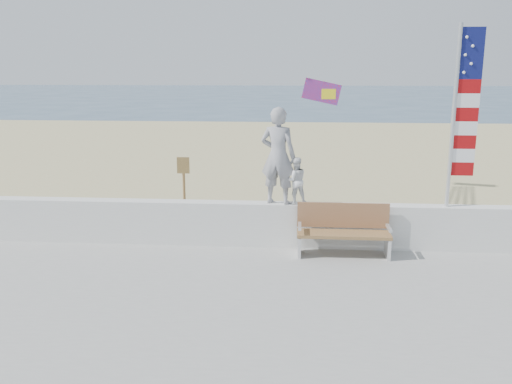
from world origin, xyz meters
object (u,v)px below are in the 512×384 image
flag (461,109)px  child (296,181)px  bench (343,229)px  adult (278,156)px

flag → child: bearing=180.0°
flag → bench: bearing=-168.2°
child → bench: child is taller
adult → child: adult is taller
adult → bench: bearing=175.1°
bench → flag: size_ratio=0.51×
child → flag: bearing=165.6°
child → bench: 1.36m
adult → flag: 3.61m
adult → flag: bearing=-165.7°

